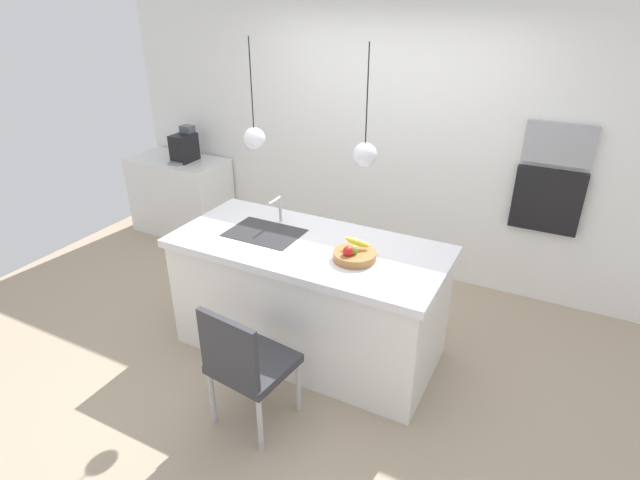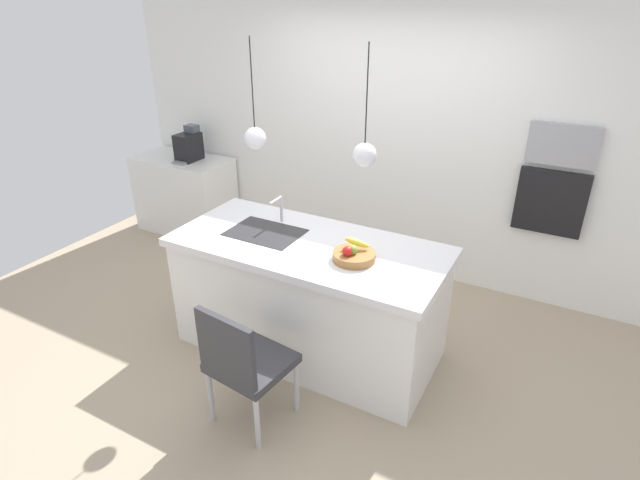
{
  "view_description": "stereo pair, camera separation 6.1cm",
  "coord_description": "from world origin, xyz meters",
  "px_view_note": "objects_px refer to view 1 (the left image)",
  "views": [
    {
      "loc": [
        1.62,
        -2.93,
        2.64
      ],
      "look_at": [
        0.1,
        0.0,
        0.99
      ],
      "focal_mm": 28.63,
      "sensor_mm": 36.0,
      "label": 1
    },
    {
      "loc": [
        1.68,
        -2.91,
        2.64
      ],
      "look_at": [
        0.1,
        0.0,
        0.99
      ],
      "focal_mm": 28.63,
      "sensor_mm": 36.0,
      "label": 2
    }
  ],
  "objects_px": {
    "microwave": "(559,143)",
    "chair_near": "(246,362)",
    "fruit_bowl": "(354,254)",
    "oven": "(547,200)",
    "coffee_machine": "(184,147)"
  },
  "relations": [
    {
      "from": "microwave",
      "to": "chair_near",
      "type": "relative_size",
      "value": 0.59
    },
    {
      "from": "fruit_bowl",
      "to": "microwave",
      "type": "xyz_separation_m",
      "value": [
        1.08,
        1.65,
        0.51
      ]
    },
    {
      "from": "oven",
      "to": "coffee_machine",
      "type": "bearing_deg",
      "value": -175.47
    },
    {
      "from": "coffee_machine",
      "to": "chair_near",
      "type": "bearing_deg",
      "value": -43.42
    },
    {
      "from": "fruit_bowl",
      "to": "chair_near",
      "type": "bearing_deg",
      "value": -114.32
    },
    {
      "from": "coffee_machine",
      "to": "oven",
      "type": "distance_m",
      "value": 3.76
    },
    {
      "from": "microwave",
      "to": "chair_near",
      "type": "xyz_separation_m",
      "value": [
        -1.45,
        -2.47,
        -0.98
      ]
    },
    {
      "from": "coffee_machine",
      "to": "oven",
      "type": "xyz_separation_m",
      "value": [
        3.75,
        0.3,
        -0.05
      ]
    },
    {
      "from": "oven",
      "to": "chair_near",
      "type": "bearing_deg",
      "value": -120.35
    },
    {
      "from": "oven",
      "to": "chair_near",
      "type": "height_order",
      "value": "oven"
    },
    {
      "from": "microwave",
      "to": "oven",
      "type": "relative_size",
      "value": 0.96
    },
    {
      "from": "coffee_machine",
      "to": "oven",
      "type": "height_order",
      "value": "oven"
    },
    {
      "from": "oven",
      "to": "microwave",
      "type": "bearing_deg",
      "value": 0.0
    },
    {
      "from": "fruit_bowl",
      "to": "oven",
      "type": "bearing_deg",
      "value": 56.9
    },
    {
      "from": "fruit_bowl",
      "to": "microwave",
      "type": "height_order",
      "value": "microwave"
    }
  ]
}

